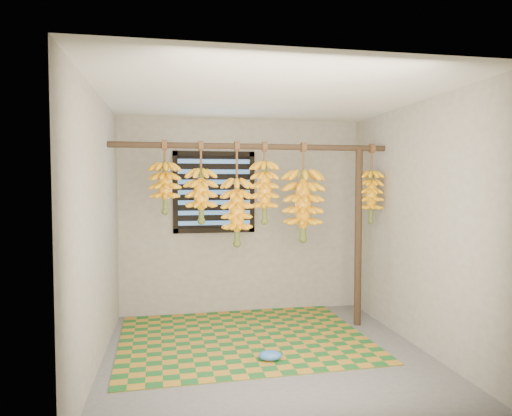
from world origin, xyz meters
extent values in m
cube|color=#555555|center=(0.00, 0.00, -0.01)|extent=(3.00, 3.00, 0.01)
cube|color=silver|center=(0.00, 0.00, 2.40)|extent=(3.00, 3.00, 0.01)
cube|color=gray|center=(0.00, 1.50, 1.20)|extent=(3.00, 0.01, 2.40)
cube|color=gray|center=(-1.50, 0.00, 1.20)|extent=(0.01, 3.00, 2.40)
cube|color=gray|center=(1.50, 0.00, 1.20)|extent=(0.01, 3.00, 2.40)
cube|color=black|center=(-0.35, 1.48, 1.50)|extent=(1.00, 0.04, 1.00)
cylinder|color=#422C1E|center=(0.00, 0.70, 2.00)|extent=(3.00, 0.06, 0.06)
cylinder|color=#422C1E|center=(1.20, 0.70, 1.00)|extent=(0.08, 0.08, 2.00)
cube|color=#195820|center=(-0.14, 0.48, 0.01)|extent=(2.57, 2.09, 0.01)
ellipsoid|color=#3167B9|center=(0.00, -0.17, 0.05)|extent=(0.23, 0.18, 0.09)
cylinder|color=brown|center=(-0.93, 0.70, 1.91)|extent=(0.02, 0.02, 0.23)
cylinder|color=#4C5923|center=(-0.93, 0.70, 1.58)|extent=(0.05, 0.05, 0.49)
cylinder|color=brown|center=(-0.56, 0.70, 1.88)|extent=(0.02, 0.02, 0.30)
cylinder|color=#4C5923|center=(-0.56, 0.70, 1.50)|extent=(0.06, 0.06, 0.53)
cylinder|color=brown|center=(-0.18, 0.70, 1.83)|extent=(0.02, 0.02, 0.40)
cylinder|color=#4C5923|center=(-0.18, 0.70, 1.32)|extent=(0.06, 0.06, 0.68)
cylinder|color=brown|center=(0.12, 0.70, 1.92)|extent=(0.02, 0.02, 0.21)
cylinder|color=#4C5923|center=(0.12, 0.70, 1.53)|extent=(0.06, 0.06, 0.63)
cylinder|color=brown|center=(0.55, 0.70, 1.87)|extent=(0.02, 0.02, 0.31)
cylinder|color=#4C5923|center=(0.55, 0.70, 1.38)|extent=(0.07, 0.07, 0.73)
cylinder|color=brown|center=(1.35, 0.70, 1.88)|extent=(0.02, 0.02, 0.30)
cylinder|color=#4C5923|center=(1.35, 0.70, 1.48)|extent=(0.05, 0.05, 0.56)
camera|label=1|loc=(-0.86, -4.11, 1.60)|focal=32.00mm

